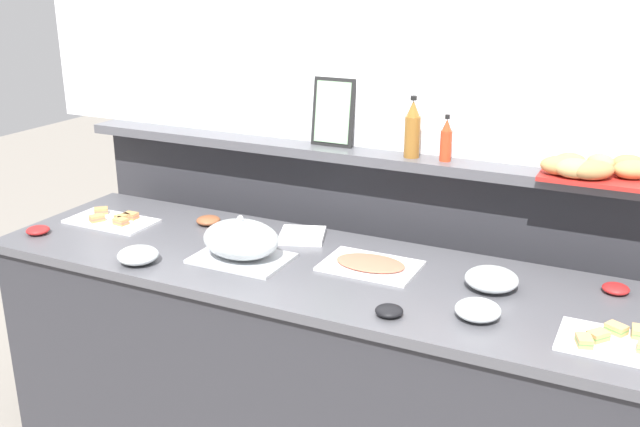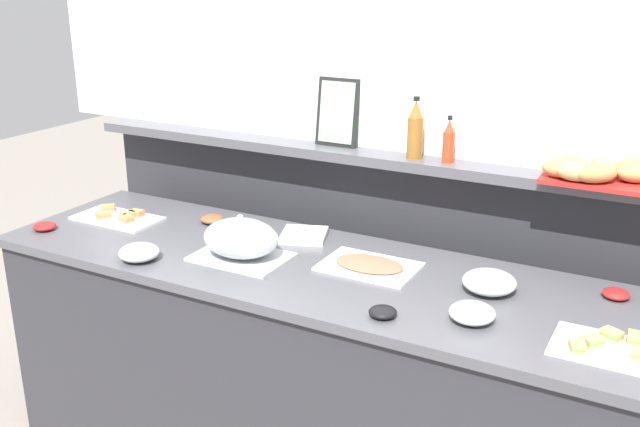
{
  "view_description": "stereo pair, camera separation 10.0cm",
  "coord_description": "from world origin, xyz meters",
  "px_view_note": "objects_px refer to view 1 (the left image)",
  "views": [
    {
      "loc": [
        1.01,
        -2.11,
        1.9
      ],
      "look_at": [
        -0.07,
        0.1,
        1.05
      ],
      "focal_mm": 40.46,
      "sensor_mm": 36.0,
      "label": 1
    },
    {
      "loc": [
        1.1,
        -2.07,
        1.9
      ],
      "look_at": [
        -0.07,
        0.1,
        1.05
      ],
      "focal_mm": 40.46,
      "sensor_mm": 36.0,
      "label": 2
    }
  ],
  "objects_px": {
    "condiment_bowl_teal": "(38,230)",
    "hot_sauce_bottle": "(446,141)",
    "condiment_bowl_dark": "(208,220)",
    "cold_cuts_platter": "(370,265)",
    "sandwich_platter_front": "(616,342)",
    "napkin_stack": "(302,235)",
    "vinegar_bottle_amber": "(412,130)",
    "bread_basket": "(597,168)",
    "condiment_bowl_red": "(389,311)",
    "condiment_bowl_cream": "(616,289)",
    "serving_cloche": "(241,241)",
    "framed_picture": "(333,112)",
    "glass_bowl_large": "(492,280)",
    "sandwich_platter_rear": "(112,220)",
    "glass_bowl_medium": "(138,256)",
    "glass_bowl_small": "(478,311)"
  },
  "relations": [
    {
      "from": "vinegar_bottle_amber",
      "to": "bread_basket",
      "type": "relative_size",
      "value": 0.58
    },
    {
      "from": "vinegar_bottle_amber",
      "to": "framed_picture",
      "type": "bearing_deg",
      "value": 172.93
    },
    {
      "from": "glass_bowl_medium",
      "to": "hot_sauce_bottle",
      "type": "height_order",
      "value": "hot_sauce_bottle"
    },
    {
      "from": "condiment_bowl_red",
      "to": "bread_basket",
      "type": "relative_size",
      "value": 0.21
    },
    {
      "from": "sandwich_platter_rear",
      "to": "vinegar_bottle_amber",
      "type": "height_order",
      "value": "vinegar_bottle_amber"
    },
    {
      "from": "sandwich_platter_front",
      "to": "condiment_bowl_cream",
      "type": "height_order",
      "value": "sandwich_platter_front"
    },
    {
      "from": "condiment_bowl_teal",
      "to": "napkin_stack",
      "type": "relative_size",
      "value": 0.53
    },
    {
      "from": "cold_cuts_platter",
      "to": "glass_bowl_medium",
      "type": "relative_size",
      "value": 2.29
    },
    {
      "from": "sandwich_platter_front",
      "to": "vinegar_bottle_amber",
      "type": "height_order",
      "value": "vinegar_bottle_amber"
    },
    {
      "from": "serving_cloche",
      "to": "hot_sauce_bottle",
      "type": "relative_size",
      "value": 1.93
    },
    {
      "from": "sandwich_platter_front",
      "to": "vinegar_bottle_amber",
      "type": "bearing_deg",
      "value": 144.13
    },
    {
      "from": "glass_bowl_large",
      "to": "glass_bowl_small",
      "type": "bearing_deg",
      "value": -86.74
    },
    {
      "from": "condiment_bowl_cream",
      "to": "napkin_stack",
      "type": "bearing_deg",
      "value": -179.66
    },
    {
      "from": "napkin_stack",
      "to": "condiment_bowl_cream",
      "type": "bearing_deg",
      "value": 0.34
    },
    {
      "from": "glass_bowl_large",
      "to": "vinegar_bottle_amber",
      "type": "height_order",
      "value": "vinegar_bottle_amber"
    },
    {
      "from": "sandwich_platter_front",
      "to": "bread_basket",
      "type": "bearing_deg",
      "value": 104.36
    },
    {
      "from": "glass_bowl_small",
      "to": "sandwich_platter_front",
      "type": "bearing_deg",
      "value": 1.25
    },
    {
      "from": "serving_cloche",
      "to": "napkin_stack",
      "type": "xyz_separation_m",
      "value": [
        0.1,
        0.29,
        -0.06
      ]
    },
    {
      "from": "vinegar_bottle_amber",
      "to": "bread_basket",
      "type": "distance_m",
      "value": 0.68
    },
    {
      "from": "sandwich_platter_front",
      "to": "condiment_bowl_red",
      "type": "xyz_separation_m",
      "value": [
        -0.64,
        -0.11,
        0.0
      ]
    },
    {
      "from": "serving_cloche",
      "to": "hot_sauce_bottle",
      "type": "height_order",
      "value": "hot_sauce_bottle"
    },
    {
      "from": "framed_picture",
      "to": "glass_bowl_small",
      "type": "bearing_deg",
      "value": -39.46
    },
    {
      "from": "hot_sauce_bottle",
      "to": "glass_bowl_large",
      "type": "bearing_deg",
      "value": -52.78
    },
    {
      "from": "cold_cuts_platter",
      "to": "condiment_bowl_red",
      "type": "distance_m",
      "value": 0.37
    },
    {
      "from": "sandwich_platter_front",
      "to": "napkin_stack",
      "type": "xyz_separation_m",
      "value": [
        -1.17,
        0.36,
        0.0
      ]
    },
    {
      "from": "sandwich_platter_front",
      "to": "condiment_bowl_dark",
      "type": "bearing_deg",
      "value": 168.21
    },
    {
      "from": "glass_bowl_large",
      "to": "framed_picture",
      "type": "height_order",
      "value": "framed_picture"
    },
    {
      "from": "napkin_stack",
      "to": "hot_sauce_bottle",
      "type": "relative_size",
      "value": 0.97
    },
    {
      "from": "napkin_stack",
      "to": "sandwich_platter_front",
      "type": "bearing_deg",
      "value": -16.99
    },
    {
      "from": "serving_cloche",
      "to": "condiment_bowl_dark",
      "type": "bearing_deg",
      "value": 140.87
    },
    {
      "from": "bread_basket",
      "to": "condiment_bowl_cream",
      "type": "bearing_deg",
      "value": -61.54
    },
    {
      "from": "condiment_bowl_cream",
      "to": "vinegar_bottle_amber",
      "type": "bearing_deg",
      "value": 163.86
    },
    {
      "from": "serving_cloche",
      "to": "condiment_bowl_cream",
      "type": "relative_size",
      "value": 3.92
    },
    {
      "from": "condiment_bowl_cream",
      "to": "condiment_bowl_teal",
      "type": "xyz_separation_m",
      "value": [
        -2.11,
        -0.42,
        0.0
      ]
    },
    {
      "from": "sandwich_platter_rear",
      "to": "condiment_bowl_dark",
      "type": "distance_m",
      "value": 0.4
    },
    {
      "from": "glass_bowl_large",
      "to": "glass_bowl_medium",
      "type": "relative_size",
      "value": 1.2
    },
    {
      "from": "condiment_bowl_teal",
      "to": "condiment_bowl_red",
      "type": "bearing_deg",
      "value": -1.87
    },
    {
      "from": "condiment_bowl_cream",
      "to": "hot_sauce_bottle",
      "type": "height_order",
      "value": "hot_sauce_bottle"
    },
    {
      "from": "condiment_bowl_teal",
      "to": "hot_sauce_bottle",
      "type": "distance_m",
      "value": 1.63
    },
    {
      "from": "glass_bowl_large",
      "to": "condiment_bowl_cream",
      "type": "bearing_deg",
      "value": 21.56
    },
    {
      "from": "condiment_bowl_red",
      "to": "vinegar_bottle_amber",
      "type": "xyz_separation_m",
      "value": [
        -0.19,
        0.7,
        0.4
      ]
    },
    {
      "from": "glass_bowl_small",
      "to": "condiment_bowl_dark",
      "type": "xyz_separation_m",
      "value": [
        -1.21,
        0.34,
        -0.01
      ]
    },
    {
      "from": "glass_bowl_medium",
      "to": "bread_basket",
      "type": "bearing_deg",
      "value": 26.0
    },
    {
      "from": "serving_cloche",
      "to": "condiment_bowl_red",
      "type": "bearing_deg",
      "value": -15.46
    },
    {
      "from": "condiment_bowl_teal",
      "to": "hot_sauce_bottle",
      "type": "bearing_deg",
      "value": 24.33
    },
    {
      "from": "framed_picture",
      "to": "cold_cuts_platter",
      "type": "bearing_deg",
      "value": -50.82
    },
    {
      "from": "framed_picture",
      "to": "sandwich_platter_rear",
      "type": "bearing_deg",
      "value": -150.02
    },
    {
      "from": "glass_bowl_large",
      "to": "napkin_stack",
      "type": "xyz_separation_m",
      "value": [
        -0.77,
        0.14,
        -0.02
      ]
    },
    {
      "from": "glass_bowl_large",
      "to": "condiment_bowl_red",
      "type": "relative_size",
      "value": 2.03
    },
    {
      "from": "condiment_bowl_dark",
      "to": "cold_cuts_platter",
      "type": "bearing_deg",
      "value": -8.96
    }
  ]
}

